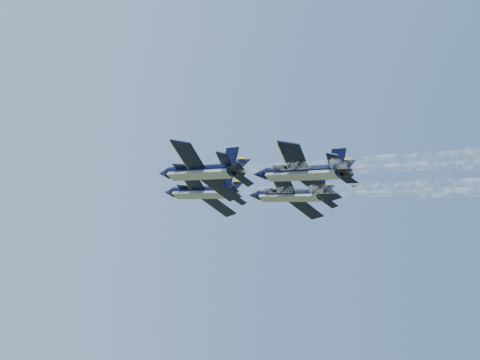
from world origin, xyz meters
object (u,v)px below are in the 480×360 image
jet_left (199,172)px  jet_right (289,195)px  jet_slot (301,173)px  jet_lead (200,192)px

jet_left → jet_right: 22.85m
jet_right → jet_slot: bearing=-135.9°
jet_lead → jet_right: same height
jet_lead → jet_right: (14.78, -6.00, 0.00)m
jet_right → jet_lead: bearing=142.1°
jet_right → jet_slot: 16.80m
jet_left → jet_right: same height
jet_left → jet_slot: same height
jet_lead → jet_left: same height
jet_left → jet_slot: (13.35, -7.62, 0.00)m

